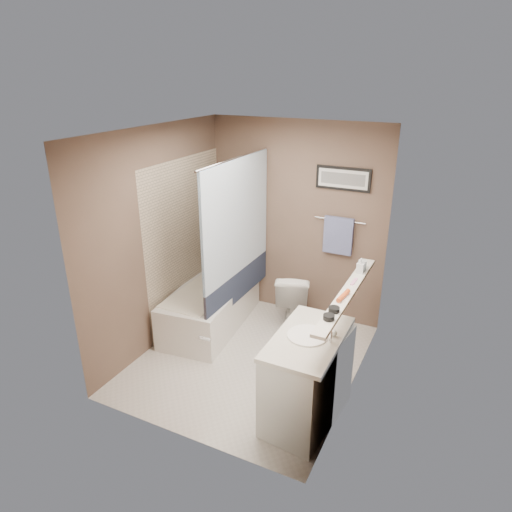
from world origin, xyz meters
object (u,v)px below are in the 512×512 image
at_px(bathtub, 211,306).
at_px(soap_bottle, 361,266).
at_px(hair_brush_front, 343,296).
at_px(candle_bowl_near, 329,317).
at_px(toilet, 293,298).
at_px(glass_jar, 362,265).
at_px(candle_bowl_far, 334,309).
at_px(vanity, 307,380).

height_order(bathtub, soap_bottle, soap_bottle).
bearing_deg(hair_brush_front, candle_bowl_near, -90.00).
bearing_deg(bathtub, hair_brush_front, -28.43).
relative_size(toilet, soap_bottle, 4.70).
bearing_deg(glass_jar, candle_bowl_near, -90.00).
distance_m(candle_bowl_near, hair_brush_front, 0.40).
distance_m(toilet, glass_jar, 1.35).
bearing_deg(candle_bowl_far, vanity, -174.02).
bearing_deg(hair_brush_front, bathtub, 157.63).
xyz_separation_m(toilet, glass_jar, (0.91, -0.56, 0.82)).
bearing_deg(soap_bottle, hair_brush_front, -90.00).
bearing_deg(soap_bottle, vanity, -102.19).
height_order(hair_brush_front, glass_jar, glass_jar).
bearing_deg(vanity, bathtub, 153.21).
height_order(bathtub, candle_bowl_near, candle_bowl_near).
xyz_separation_m(candle_bowl_far, glass_jar, (0.00, 0.91, 0.03)).
distance_m(hair_brush_front, glass_jar, 0.64).
xyz_separation_m(toilet, candle_bowl_far, (0.91, -1.47, 0.79)).
distance_m(bathtub, hair_brush_front, 2.12).
xyz_separation_m(bathtub, hair_brush_front, (1.79, -0.73, 0.89)).
relative_size(bathtub, candle_bowl_near, 16.67).
height_order(toilet, candle_bowl_far, candle_bowl_far).
bearing_deg(toilet, soap_bottle, 127.81).
height_order(bathtub, vanity, vanity).
height_order(glass_jar, soap_bottle, soap_bottle).
bearing_deg(bathtub, glass_jar, -9.05).
bearing_deg(candle_bowl_near, glass_jar, 90.00).
distance_m(candle_bowl_near, glass_jar, 1.04).
height_order(toilet, vanity, vanity).
xyz_separation_m(hair_brush_front, glass_jar, (0.00, 0.64, 0.03)).
xyz_separation_m(hair_brush_front, soap_bottle, (0.00, 0.57, 0.05)).
bearing_deg(hair_brush_front, soap_bottle, 90.00).
bearing_deg(candle_bowl_far, candle_bowl_near, -90.00).
distance_m(bathtub, candle_bowl_far, 2.23).
height_order(toilet, soap_bottle, soap_bottle).
distance_m(vanity, candle_bowl_far, 0.76).
distance_m(vanity, glass_jar, 1.21).
relative_size(candle_bowl_far, glass_jar, 0.90).
bearing_deg(candle_bowl_near, bathtub, 147.56).
distance_m(toilet, hair_brush_front, 1.70).
xyz_separation_m(toilet, vanity, (0.73, -1.49, 0.05)).
bearing_deg(candle_bowl_far, hair_brush_front, 90.00).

